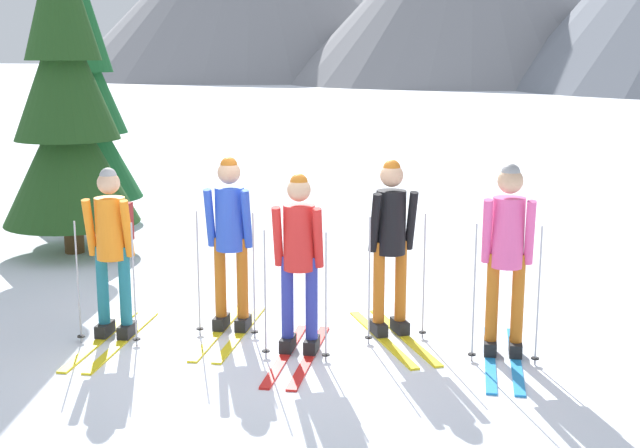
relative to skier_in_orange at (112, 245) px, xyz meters
The scene contains 8 objects.
ground_plane 1.87m from the skier_in_orange, 16.72° to the left, with size 400.00×400.00×0.00m, color white.
skier_in_orange is the anchor object (origin of this frame).
skier_in_blue 1.10m from the skier_in_orange, 31.07° to the left, with size 0.61×1.67×1.70m.
skier_in_red 1.80m from the skier_in_orange, ahead, with size 0.60×1.63×1.63m.
skier_in_black 2.60m from the skier_in_orange, 21.17° to the left, with size 1.22×1.53×1.69m.
skier_in_pink 3.60m from the skier_in_orange, 12.19° to the left, with size 0.60×1.68×1.73m.
pine_tree_near 3.89m from the skier_in_orange, 131.97° to the left, with size 1.80×1.80×4.34m.
pine_tree_mid 5.99m from the skier_in_orange, 127.19° to the left, with size 1.66×1.66×4.01m.
Camera 1 is at (2.83, -6.92, 2.64)m, focal length 46.86 mm.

